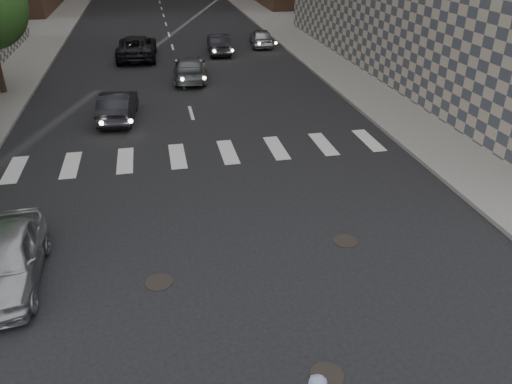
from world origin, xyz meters
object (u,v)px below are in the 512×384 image
Objects in this scene: silver_sedan at (5,259)px; traffic_car_b at (190,68)px; traffic_car_d at (261,37)px; traffic_car_a at (118,106)px; traffic_car_c at (137,47)px; traffic_car_e at (219,44)px.

silver_sedan is 0.89× the size of traffic_car_b.
silver_sedan is 1.09× the size of traffic_car_d.
silver_sedan is 18.94m from traffic_car_b.
traffic_car_b is at bearing -116.59° from traffic_car_a.
traffic_car_b is 6.76m from traffic_car_c.
traffic_car_c is at bearing -57.97° from traffic_car_b.
traffic_car_b reaches higher than traffic_car_d.
traffic_car_d is 3.82m from traffic_car_e.
silver_sedan reaches higher than traffic_car_b.
traffic_car_b is 10.07m from traffic_car_d.
traffic_car_e is (2.60, 6.35, 0.01)m from traffic_car_b.
traffic_car_a is at bearing 77.46° from silver_sedan.
traffic_car_b is 1.12× the size of traffic_car_e.
silver_sedan is 0.75× the size of traffic_car_c.
silver_sedan is at bearing 84.56° from traffic_car_a.
traffic_car_e is at bearing -106.75° from traffic_car_b.
traffic_car_c is at bearing -88.28° from traffic_car_a.
traffic_car_d is 0.92× the size of traffic_car_e.
traffic_car_c is at bearing 19.52° from traffic_car_d.
traffic_car_b is (3.85, 6.11, 0.00)m from traffic_car_a.
traffic_car_b reaches higher than traffic_car_a.
traffic_car_a is at bearing 61.98° from traffic_car_d.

